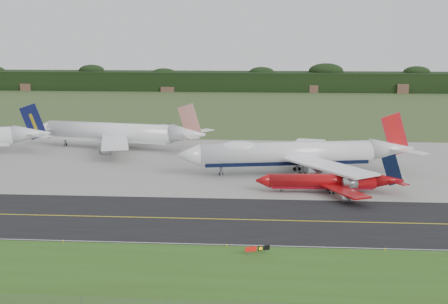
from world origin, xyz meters
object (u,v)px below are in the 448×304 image
jet_ba_747 (295,153)px  jet_star_tail (119,133)px  taxiway_sign (257,249)px  jet_red_737 (330,182)px

jet_ba_747 → jet_star_tail: size_ratio=1.09×
jet_ba_747 → taxiway_sign: 63.53m
jet_star_tail → taxiway_sign: jet_star_tail is taller
jet_red_737 → jet_star_tail: jet_star_tail is taller
jet_star_tail → taxiway_sign: bearing=-63.4°
jet_ba_747 → taxiway_sign: bearing=-98.0°
jet_star_tail → jet_ba_747: bearing=-29.6°
jet_ba_747 → taxiway_sign: (-8.77, -62.76, -4.53)m
jet_red_737 → taxiway_sign: jet_red_737 is taller
jet_ba_747 → taxiway_sign: size_ratio=15.37×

